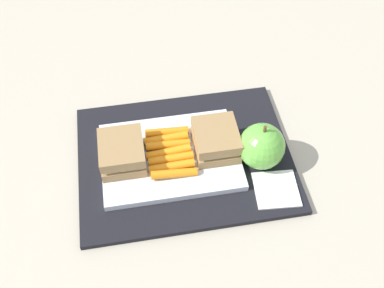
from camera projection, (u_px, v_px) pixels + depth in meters
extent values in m
plane|color=#B7AD99|center=(185.00, 160.00, 0.80)|extent=(2.40, 2.40, 0.00)
cube|color=black|center=(185.00, 158.00, 0.79)|extent=(0.36, 0.28, 0.01)
cube|color=white|center=(170.00, 156.00, 0.78)|extent=(0.23, 0.17, 0.01)
cube|color=#9E7A4C|center=(123.00, 157.00, 0.76)|extent=(0.07, 0.08, 0.02)
cube|color=beige|center=(122.00, 153.00, 0.75)|extent=(0.07, 0.07, 0.01)
cube|color=#9E7A4C|center=(121.00, 148.00, 0.74)|extent=(0.07, 0.08, 0.02)
cube|color=#9E7A4C|center=(216.00, 145.00, 0.78)|extent=(0.07, 0.08, 0.02)
cube|color=beige|center=(216.00, 140.00, 0.77)|extent=(0.07, 0.07, 0.01)
cube|color=#9E7A4C|center=(216.00, 135.00, 0.76)|extent=(0.07, 0.08, 0.02)
cylinder|color=orange|center=(174.00, 173.00, 0.74)|extent=(0.08, 0.01, 0.02)
cylinder|color=orange|center=(172.00, 166.00, 0.75)|extent=(0.08, 0.01, 0.02)
cylinder|color=orange|center=(171.00, 159.00, 0.76)|extent=(0.08, 0.01, 0.02)
cylinder|color=orange|center=(169.00, 152.00, 0.77)|extent=(0.08, 0.01, 0.02)
cylinder|color=orange|center=(168.00, 145.00, 0.78)|extent=(0.08, 0.01, 0.02)
cylinder|color=orange|center=(166.00, 138.00, 0.79)|extent=(0.08, 0.01, 0.02)
cylinder|color=orange|center=(167.00, 132.00, 0.80)|extent=(0.08, 0.01, 0.02)
sphere|color=#66B742|center=(262.00, 146.00, 0.75)|extent=(0.08, 0.08, 0.08)
cylinder|color=brown|center=(265.00, 129.00, 0.72)|extent=(0.00, 0.01, 0.01)
cube|color=white|center=(276.00, 189.00, 0.75)|extent=(0.08, 0.08, 0.00)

